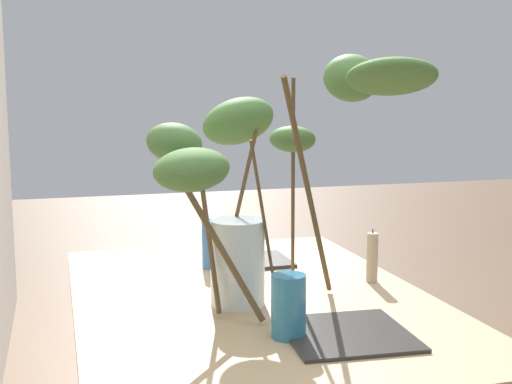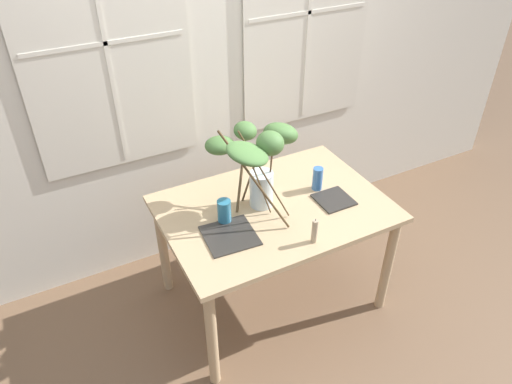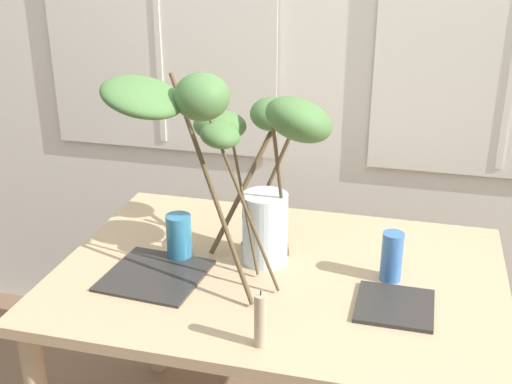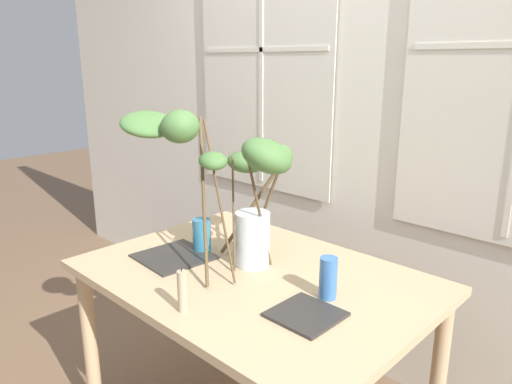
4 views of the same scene
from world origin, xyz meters
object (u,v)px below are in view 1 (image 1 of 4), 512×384
(drinking_glass_blue_right, at_px, (212,244))
(pillar_candle, at_px, (372,258))
(plate_square_right, at_px, (256,261))
(drinking_glass_blue_left, at_px, (289,306))
(plate_square_left, at_px, (347,334))
(vase_with_branches, at_px, (260,163))
(dining_table, at_px, (252,331))

(drinking_glass_blue_right, bearing_deg, pillar_candle, -125.42)
(plate_square_right, relative_size, pillar_candle, 1.33)
(drinking_glass_blue_left, relative_size, plate_square_left, 0.52)
(drinking_glass_blue_right, height_order, plate_square_left, drinking_glass_blue_right)
(drinking_glass_blue_right, xyz_separation_m, plate_square_left, (-0.66, -0.15, -0.07))
(drinking_glass_blue_left, relative_size, drinking_glass_blue_right, 0.96)
(vase_with_branches, xyz_separation_m, pillar_candle, (0.14, -0.38, -0.30))
(dining_table, height_order, plate_square_left, plate_square_left)
(vase_with_branches, distance_m, drinking_glass_blue_right, 0.52)
(drinking_glass_blue_right, bearing_deg, plate_square_left, -166.83)
(drinking_glass_blue_right, relative_size, pillar_candle, 0.96)
(dining_table, relative_size, plate_square_right, 6.39)
(pillar_candle, bearing_deg, drinking_glass_blue_left, 133.13)
(plate_square_left, bearing_deg, vase_with_branches, 29.08)
(plate_square_left, bearing_deg, drinking_glass_blue_right, 13.17)
(drinking_glass_blue_left, bearing_deg, dining_table, -1.57)
(drinking_glass_blue_right, distance_m, pillar_candle, 0.49)
(dining_table, xyz_separation_m, plate_square_right, (0.34, -0.11, 0.10))
(drinking_glass_blue_right, xyz_separation_m, pillar_candle, (-0.28, -0.40, -0.00))
(drinking_glass_blue_left, xyz_separation_m, plate_square_right, (0.66, -0.12, -0.07))
(pillar_candle, bearing_deg, dining_table, 95.49)
(dining_table, bearing_deg, drinking_glass_blue_right, 6.44)
(vase_with_branches, distance_m, pillar_candle, 0.50)
(drinking_glass_blue_left, distance_m, plate_square_left, 0.15)
(dining_table, xyz_separation_m, plate_square_left, (-0.34, -0.12, 0.10))
(vase_with_branches, relative_size, drinking_glass_blue_right, 4.80)
(drinking_glass_blue_left, relative_size, plate_square_right, 0.69)
(plate_square_left, distance_m, pillar_candle, 0.45)
(plate_square_left, xyz_separation_m, plate_square_right, (0.68, 0.01, 0.00))
(drinking_glass_blue_right, relative_size, plate_square_right, 0.72)
(vase_with_branches, distance_m, plate_square_right, 0.59)
(drinking_glass_blue_right, height_order, plate_square_right, drinking_glass_blue_right)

